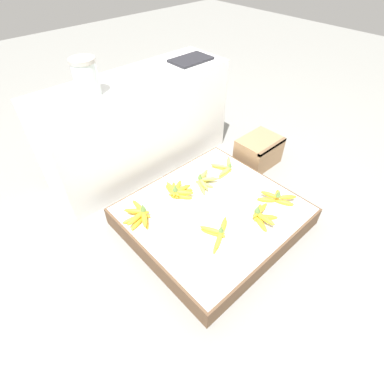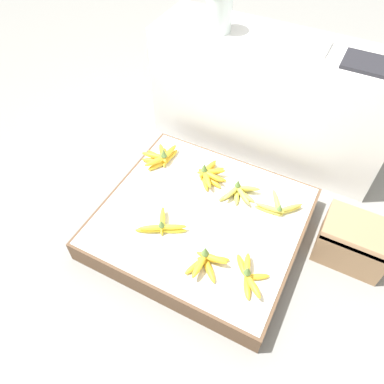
{
  "view_description": "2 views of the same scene",
  "coord_description": "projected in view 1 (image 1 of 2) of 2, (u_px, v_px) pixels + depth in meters",
  "views": [
    {
      "loc": [
        -0.97,
        -0.86,
        1.48
      ],
      "look_at": [
        -0.09,
        0.1,
        0.27
      ],
      "focal_mm": 28.0,
      "sensor_mm": 36.0,
      "label": 1
    },
    {
      "loc": [
        0.49,
        -1.05,
        1.67
      ],
      "look_at": [
        -0.06,
        0.01,
        0.28
      ],
      "focal_mm": 35.0,
      "sensor_mm": 36.0,
      "label": 2
    }
  ],
  "objects": [
    {
      "name": "back_vendor_table",
      "position": [
        140.0,
        126.0,
        2.16
      ],
      "size": [
        1.38,
        0.41,
        0.71
      ],
      "color": "white",
      "rests_on": "ground_plane"
    },
    {
      "name": "banana_bunch_front_midleft",
      "position": [
        218.0,
        233.0,
        1.68
      ],
      "size": [
        0.24,
        0.19,
        0.09
      ],
      "color": "yellow",
      "rests_on": "display_platform"
    },
    {
      "name": "glass_jar",
      "position": [
        86.0,
        77.0,
        1.66
      ],
      "size": [
        0.14,
        0.14,
        0.21
      ],
      "color": "silver",
      "rests_on": "back_vendor_table"
    },
    {
      "name": "wooden_crate",
      "position": [
        259.0,
        151.0,
        2.35
      ],
      "size": [
        0.32,
        0.25,
        0.22
      ],
      "color": "#997551",
      "rests_on": "ground_plane"
    },
    {
      "name": "banana_bunch_front_midright",
      "position": [
        261.0,
        215.0,
        1.77
      ],
      "size": [
        0.17,
        0.19,
        0.11
      ],
      "color": "gold",
      "rests_on": "display_platform"
    },
    {
      "name": "foam_tray_dark",
      "position": [
        191.0,
        60.0,
        2.13
      ],
      "size": [
        0.29,
        0.19,
        0.02
      ],
      "color": "#232328",
      "rests_on": "back_vendor_table"
    },
    {
      "name": "banana_bunch_middle_left",
      "position": [
        140.0,
        215.0,
        1.78
      ],
      "size": [
        0.17,
        0.24,
        0.11
      ],
      "color": "gold",
      "rests_on": "display_platform"
    },
    {
      "name": "display_platform",
      "position": [
        212.0,
        216.0,
        1.91
      ],
      "size": [
        1.0,
        0.92,
        0.14
      ],
      "color": "brown",
      "rests_on": "ground_plane"
    },
    {
      "name": "foam_tray_white",
      "position": [
        148.0,
        70.0,
        1.99
      ],
      "size": [
        0.23,
        0.18,
        0.02
      ],
      "color": "white",
      "rests_on": "back_vendor_table"
    },
    {
      "name": "banana_bunch_front_right",
      "position": [
        277.0,
        197.0,
        1.89
      ],
      "size": [
        0.19,
        0.21,
        0.1
      ],
      "color": "gold",
      "rests_on": "display_platform"
    },
    {
      "name": "banana_bunch_middle_right",
      "position": [
        225.0,
        167.0,
        2.12
      ],
      "size": [
        0.23,
        0.15,
        0.09
      ],
      "color": "#DBCC4C",
      "rests_on": "display_platform"
    },
    {
      "name": "ground_plane",
      "position": [
        212.0,
        223.0,
        1.95
      ],
      "size": [
        10.0,
        10.0,
        0.0
      ],
      "primitive_type": "plane",
      "color": "gray"
    },
    {
      "name": "banana_bunch_middle_midright",
      "position": [
        204.0,
        181.0,
        2.01
      ],
      "size": [
        0.19,
        0.19,
        0.1
      ],
      "color": "#DBCC4C",
      "rests_on": "display_platform"
    },
    {
      "name": "banana_bunch_middle_midleft",
      "position": [
        178.0,
        191.0,
        1.93
      ],
      "size": [
        0.17,
        0.22,
        0.11
      ],
      "color": "gold",
      "rests_on": "display_platform"
    }
  ]
}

